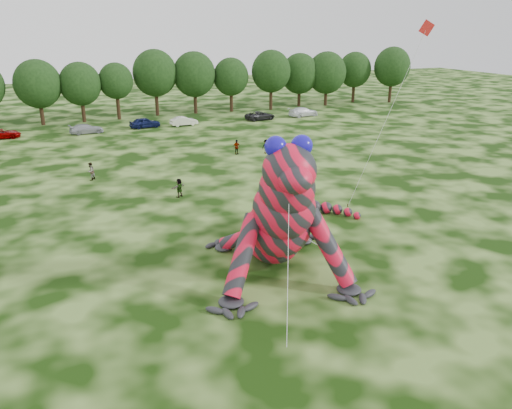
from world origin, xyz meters
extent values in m
plane|color=#16330A|center=(0.00, 0.00, 0.00)|extent=(240.00, 240.00, 0.00)
cube|color=red|center=(16.56, 6.32, 13.76)|extent=(1.60, 0.85, 1.17)
cylinder|color=silver|center=(14.62, 7.61, 6.88)|extent=(0.02, 0.02, 14.53)
cylinder|color=#382314|center=(12.68, 8.90, 0.12)|extent=(0.08, 0.08, 0.24)
imported|color=#810000|center=(-15.05, 48.47, 0.62)|extent=(4.51, 2.10, 1.25)
imported|color=#A3A6AC|center=(-4.61, 47.66, 0.65)|extent=(4.72, 2.54, 1.30)
imported|color=#0F1744|center=(3.55, 48.73, 0.74)|extent=(4.57, 2.32, 1.49)
imported|color=silver|center=(9.18, 48.26, 0.66)|extent=(4.11, 1.72, 1.32)
imported|color=#232325|center=(21.43, 48.37, 0.67)|extent=(5.12, 3.04, 1.33)
imported|color=white|center=(29.18, 48.66, 0.73)|extent=(5.28, 2.74, 1.46)
imported|color=gray|center=(0.59, 16.56, 0.81)|extent=(1.54, 1.19, 1.63)
imported|color=gray|center=(13.64, 27.98, 0.82)|extent=(1.15, 0.79, 1.63)
imported|color=gray|center=(10.35, 28.88, 0.84)|extent=(1.06, 0.63, 1.68)
imported|color=gray|center=(-6.01, 24.61, 0.86)|extent=(1.03, 1.06, 1.73)
camera|label=1|loc=(-8.73, -23.64, 13.92)|focal=35.00mm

